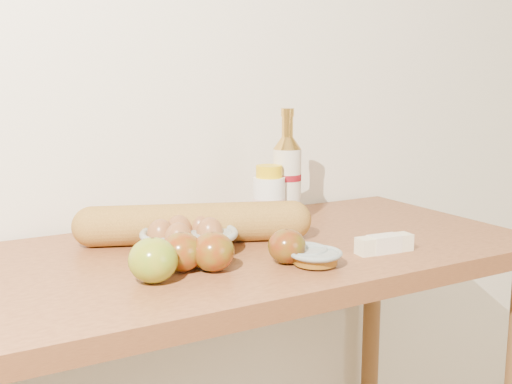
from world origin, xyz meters
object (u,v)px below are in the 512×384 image
bourbon_bottle (287,178)px  egg_bowl (188,238)px  cream_bottle (269,199)px  table (249,303)px  baguette (194,223)px

bourbon_bottle → egg_bowl: size_ratio=1.21×
bourbon_bottle → cream_bottle: size_ratio=1.87×
table → cream_bottle: size_ratio=8.17×
cream_bottle → baguette: size_ratio=0.29×
bourbon_bottle → egg_bowl: (-0.30, -0.10, -0.08)m
table → bourbon_bottle: bourbon_bottle is taller
table → egg_bowl: (-0.12, 0.03, 0.15)m
baguette → egg_bowl: bearing=-103.6°
bourbon_bottle → cream_bottle: 0.07m
table → baguette: size_ratio=2.40×
cream_bottle → table: bearing=-152.7°
bourbon_bottle → baguette: (-0.26, -0.05, -0.07)m
bourbon_bottle → cream_bottle: (-0.06, -0.01, -0.04)m
bourbon_bottle → baguette: size_ratio=0.55×
egg_bowl → baguette: (0.04, 0.06, 0.01)m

